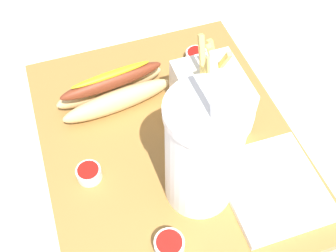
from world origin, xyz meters
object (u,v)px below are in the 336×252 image
fries_basket (211,97)px  ketchup_cup_1 (169,245)px  hot_dog_1 (114,91)px  ketchup_cup_2 (89,173)px  soda_cup (203,154)px  ketchup_cup_3 (196,56)px  napkin_stack (273,186)px

fries_basket → ketchup_cup_1: bearing=-35.1°
hot_dog_1 → ketchup_cup_2: hot_dog_1 is taller
soda_cup → ketchup_cup_2: 0.16m
fries_basket → ketchup_cup_2: (0.05, -0.19, -0.03)m
soda_cup → hot_dog_1: (-0.18, -0.07, -0.06)m
fries_basket → ketchup_cup_3: size_ratio=3.86×
napkin_stack → hot_dog_1: bearing=-143.4°
hot_dog_1 → napkin_stack: size_ratio=1.29×
soda_cup → napkin_stack: bearing=71.3°
ketchup_cup_1 → napkin_stack: 0.16m
hot_dog_1 → ketchup_cup_2: size_ratio=5.31×
hot_dog_1 → fries_basket: bearing=60.5°
soda_cup → hot_dog_1: bearing=-160.2°
ketchup_cup_1 → ketchup_cup_2: 0.15m
napkin_stack → ketchup_cup_3: bearing=-178.3°
soda_cup → ketchup_cup_2: size_ratio=7.28×
ketchup_cup_3 → napkin_stack: size_ratio=0.26×
ketchup_cup_1 → ketchup_cup_3: (-0.29, 0.15, -0.00)m
ketchup_cup_3 → napkin_stack: 0.26m
ketchup_cup_3 → ketchup_cup_1: bearing=-27.1°
fries_basket → ketchup_cup_1: (0.17, -0.12, -0.03)m
ketchup_cup_3 → soda_cup: bearing=-20.8°
soda_cup → ketchup_cup_3: soda_cup is taller
soda_cup → ketchup_cup_1: (0.06, -0.06, -0.07)m
ketchup_cup_2 → napkin_stack: ketchup_cup_2 is taller
ketchup_cup_1 → napkin_stack: ketchup_cup_1 is taller
ketchup_cup_2 → ketchup_cup_3: size_ratio=0.92×
soda_cup → hot_dog_1: size_ratio=1.37×
hot_dog_1 → ketchup_cup_1: hot_dog_1 is taller
hot_dog_1 → ketchup_cup_3: (-0.04, 0.15, -0.01)m
hot_dog_1 → ketchup_cup_3: bearing=105.8°
ketchup_cup_2 → ketchup_cup_3: bearing=126.5°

